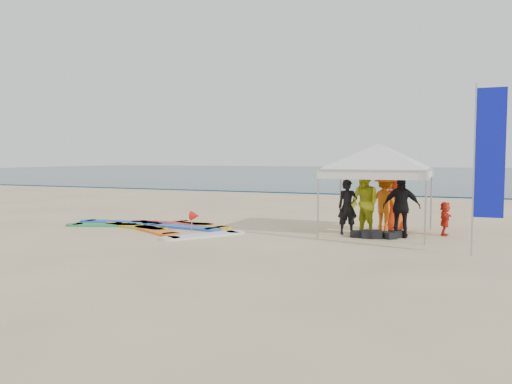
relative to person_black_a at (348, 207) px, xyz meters
The scene contains 14 objects.
ground 4.49m from the person_black_a, 135.11° to the right, with size 120.00×120.00×0.00m, color beige.
ocean 56.97m from the person_black_a, 93.15° to the left, with size 160.00×84.00×0.08m, color #0C2633.
shoreline_foam 15.42m from the person_black_a, 101.73° to the left, with size 160.00×1.20×0.01m, color silver.
person_black_a is the anchor object (origin of this frame).
person_yellow 0.50m from the person_black_a, ahead, with size 0.91×0.71×1.88m, color #B4BD1A.
person_orange_a 1.28m from the person_black_a, 41.78° to the left, with size 1.15×0.66×1.77m, color orange.
person_black_b 1.52m from the person_black_a, ahead, with size 1.01×0.42×1.73m, color black.
person_orange_b 1.68m from the person_black_a, 44.31° to the left, with size 0.84×0.54×1.71m, color #E73D14.
person_seated 2.78m from the person_black_a, 17.57° to the left, with size 0.90×0.29×0.97m, color red.
canopy_tent 2.05m from the person_black_a, 30.85° to the left, with size 4.01×4.01×3.03m.
feather_flag 4.40m from the person_black_a, 30.42° to the right, with size 0.65×0.04×3.89m.
marker_pennant 4.51m from the person_black_a, 162.74° to the right, with size 0.28×0.28×0.64m.
gear_pile 1.17m from the person_black_a, 21.98° to the right, with size 1.43×0.80×0.22m.
surfboard_spread 5.99m from the person_black_a, behind, with size 6.08×3.60×0.07m.
Camera 1 is at (6.08, -11.24, 2.24)m, focal length 35.00 mm.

